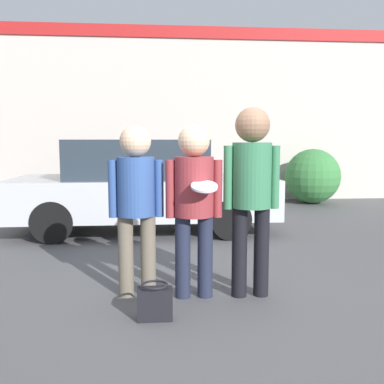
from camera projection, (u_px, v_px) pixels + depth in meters
ground_plane at (202, 296)px, 4.23m from camera, size 56.00×56.00×0.00m
storefront_building at (171, 114)px, 10.95m from camera, size 24.00×0.22×4.40m
person_left at (136, 195)px, 4.15m from camera, size 0.53×0.36×1.68m
person_middle_with_frisbee at (194, 195)px, 4.11m from camera, size 0.55×0.57×1.68m
person_right at (252, 183)px, 4.13m from camera, size 0.55×0.38×1.85m
parked_car_near at (142, 186)px, 7.32m from camera, size 4.38×1.88×1.56m
shrub at (313, 176)px, 10.58m from camera, size 1.35×1.35×1.35m
handbag at (155, 302)px, 3.66m from camera, size 0.30×0.23×0.32m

